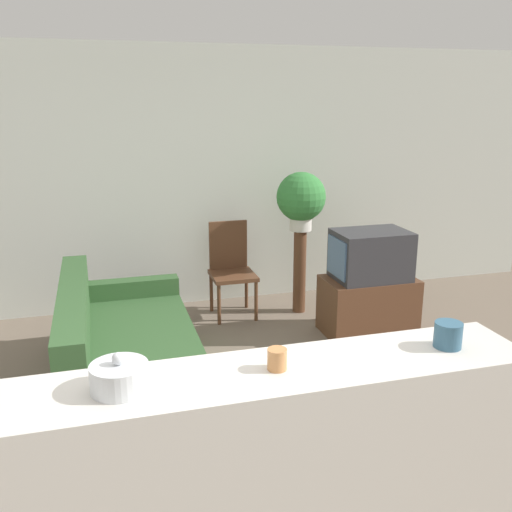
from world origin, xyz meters
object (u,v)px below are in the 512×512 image
television (370,255)px  wooden_chair (231,265)px  decorative_bowl (119,377)px  potted_plant (301,198)px  couch (125,354)px

television → wooden_chair: (-1.13, 0.84, -0.25)m
decorative_bowl → wooden_chair: bearing=70.0°
potted_plant → decorative_bowl: (-1.94, -3.27, -0.06)m
couch → decorative_bowl: size_ratio=8.81×
wooden_chair → television: bearing=-36.5°
television → wooden_chair: television is taller
couch → wooden_chair: wooden_chair is taller
couch → decorative_bowl: 2.27m
television → potted_plant: 0.93m
television → wooden_chair: 1.43m
television → potted_plant: size_ratio=1.16×
couch → potted_plant: (1.85, 1.17, 0.93)m
couch → potted_plant: 2.38m
wooden_chair → potted_plant: size_ratio=1.62×
television → wooden_chair: bearing=143.5°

